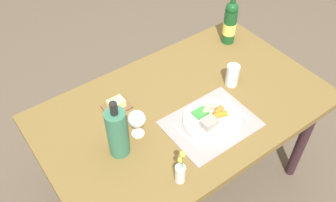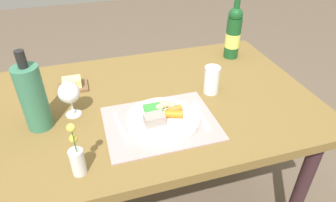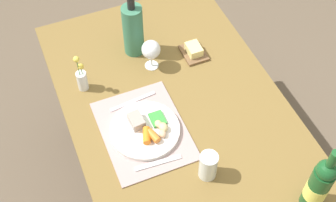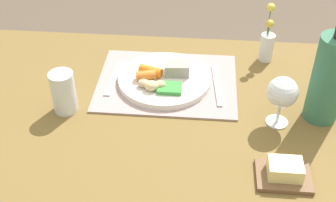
% 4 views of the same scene
% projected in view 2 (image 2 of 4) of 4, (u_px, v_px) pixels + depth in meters
% --- Properties ---
extents(dining_table, '(1.45, 0.89, 0.72)m').
position_uv_depth(dining_table, '(144.00, 115.00, 1.31)').
color(dining_table, brown).
rests_on(dining_table, ground_plane).
extents(placemat, '(0.42, 0.32, 0.01)m').
position_uv_depth(placemat, '(161.00, 123.00, 1.14)').
color(placemat, '#AA908E').
rests_on(placemat, dining_table).
extents(dinner_plate, '(0.28, 0.28, 0.06)m').
position_uv_depth(dinner_plate, '(162.00, 118.00, 1.13)').
color(dinner_plate, silver).
rests_on(dinner_plate, placemat).
extents(fork, '(0.03, 0.21, 0.00)m').
position_uv_depth(fork, '(121.00, 128.00, 1.11)').
color(fork, silver).
rests_on(fork, placemat).
extents(knife, '(0.03, 0.18, 0.00)m').
position_uv_depth(knife, '(201.00, 115.00, 1.17)').
color(knife, silver).
rests_on(knife, placemat).
extents(water_tumbler, '(0.07, 0.07, 0.12)m').
position_uv_depth(water_tumbler, '(212.00, 81.00, 1.29)').
color(water_tumbler, silver).
rests_on(water_tumbler, dining_table).
extents(wine_bottle, '(0.08, 0.08, 0.33)m').
position_uv_depth(wine_bottle, '(233.00, 33.00, 1.53)').
color(wine_bottle, '#174F23').
rests_on(wine_bottle, dining_table).
extents(butter_dish, '(0.13, 0.10, 0.05)m').
position_uv_depth(butter_dish, '(72.00, 84.00, 1.34)').
color(butter_dish, brown).
rests_on(butter_dish, dining_table).
extents(cooler_bottle, '(0.09, 0.09, 0.31)m').
position_uv_depth(cooler_bottle, '(33.00, 97.00, 1.06)').
color(cooler_bottle, '#387556').
rests_on(cooler_bottle, dining_table).
extents(flower_vase, '(0.05, 0.05, 0.20)m').
position_uv_depth(flower_vase, '(77.00, 158.00, 0.91)').
color(flower_vase, silver).
rests_on(flower_vase, dining_table).
extents(wine_glass, '(0.08, 0.08, 0.15)m').
position_uv_depth(wine_glass, '(69.00, 93.00, 1.13)').
color(wine_glass, white).
rests_on(wine_glass, dining_table).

